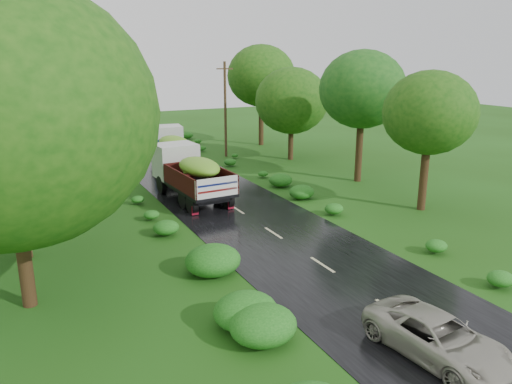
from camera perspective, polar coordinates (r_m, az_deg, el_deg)
ground at (r=17.00m, az=15.33°, el=-12.95°), size 120.00×120.00×0.00m
road at (r=20.56m, az=6.03°, el=-7.28°), size 6.50×80.00×0.02m
road_lines at (r=21.34m, az=4.59°, el=-6.33°), size 0.12×69.60×0.00m
truck_near at (r=28.26m, az=-7.65°, el=2.40°), size 2.76×6.87×2.83m
truck_far at (r=36.15m, az=-9.73°, el=5.14°), size 3.23×6.92×2.80m
car at (r=14.77m, az=20.04°, el=-15.31°), size 2.36×4.36×1.16m
utility_pole at (r=39.65m, az=-3.53°, el=9.49°), size 1.30×0.23×7.41m
trees_left at (r=32.08m, az=-26.61°, el=12.07°), size 7.25×35.67×10.30m
trees_right at (r=36.11m, az=6.87°, el=11.27°), size 4.60×24.46×7.67m
shrubs at (r=28.01m, az=-3.85°, el=-0.26°), size 11.90×44.00×0.70m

